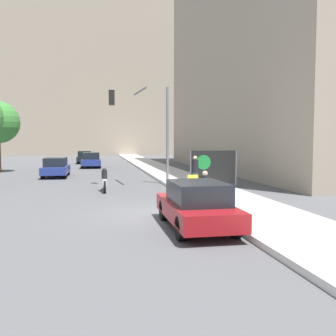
{
  "coord_description": "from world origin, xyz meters",
  "views": [
    {
      "loc": [
        -2.25,
        -12.87,
        2.55
      ],
      "look_at": [
        0.75,
        2.99,
        1.41
      ],
      "focal_mm": 40.0,
      "sensor_mm": 36.0,
      "label": 1
    }
  ],
  "objects_px": {
    "seated_protester": "(205,185)",
    "parked_car_curbside": "(197,205)",
    "car_on_road_midblock": "(91,160)",
    "protest_banner": "(213,167)",
    "car_on_road_nearest": "(56,167)",
    "pedestrian_behind": "(195,172)",
    "car_on_road_distant": "(85,157)",
    "traffic_light_pole": "(147,117)",
    "motorcycle_on_road": "(104,181)"
  },
  "relations": [
    {
      "from": "car_on_road_nearest",
      "to": "seated_protester",
      "type": "bearing_deg",
      "value": -61.61
    },
    {
      "from": "pedestrian_behind",
      "to": "car_on_road_nearest",
      "type": "relative_size",
      "value": 0.38
    },
    {
      "from": "parked_car_curbside",
      "to": "car_on_road_distant",
      "type": "distance_m",
      "value": 34.65
    },
    {
      "from": "seated_protester",
      "to": "car_on_road_nearest",
      "type": "relative_size",
      "value": 0.28
    },
    {
      "from": "car_on_road_distant",
      "to": "parked_car_curbside",
      "type": "bearing_deg",
      "value": -82.84
    },
    {
      "from": "protest_banner",
      "to": "traffic_light_pole",
      "type": "xyz_separation_m",
      "value": [
        -3.28,
        2.5,
        2.8
      ]
    },
    {
      "from": "car_on_road_nearest",
      "to": "car_on_road_distant",
      "type": "distance_m",
      "value": 17.06
    },
    {
      "from": "pedestrian_behind",
      "to": "protest_banner",
      "type": "height_order",
      "value": "protest_banner"
    },
    {
      "from": "car_on_road_nearest",
      "to": "car_on_road_distant",
      "type": "bearing_deg",
      "value": 85.02
    },
    {
      "from": "protest_banner",
      "to": "car_on_road_midblock",
      "type": "height_order",
      "value": "protest_banner"
    },
    {
      "from": "pedestrian_behind",
      "to": "car_on_road_distant",
      "type": "bearing_deg",
      "value": -176.63
    },
    {
      "from": "parked_car_curbside",
      "to": "car_on_road_midblock",
      "type": "height_order",
      "value": "car_on_road_midblock"
    },
    {
      "from": "seated_protester",
      "to": "parked_car_curbside",
      "type": "bearing_deg",
      "value": -114.51
    },
    {
      "from": "motorcycle_on_road",
      "to": "seated_protester",
      "type": "bearing_deg",
      "value": -50.91
    },
    {
      "from": "pedestrian_behind",
      "to": "car_on_road_midblock",
      "type": "distance_m",
      "value": 19.8
    },
    {
      "from": "car_on_road_nearest",
      "to": "car_on_road_midblock",
      "type": "relative_size",
      "value": 0.95
    },
    {
      "from": "protest_banner",
      "to": "car_on_road_midblock",
      "type": "bearing_deg",
      "value": 110.28
    },
    {
      "from": "car_on_road_midblock",
      "to": "motorcycle_on_road",
      "type": "distance_m",
      "value": 18.17
    },
    {
      "from": "protest_banner",
      "to": "parked_car_curbside",
      "type": "relative_size",
      "value": 0.63
    },
    {
      "from": "parked_car_curbside",
      "to": "seated_protester",
      "type": "bearing_deg",
      "value": 70.46
    },
    {
      "from": "seated_protester",
      "to": "car_on_road_midblock",
      "type": "bearing_deg",
      "value": 97.01
    },
    {
      "from": "pedestrian_behind",
      "to": "traffic_light_pole",
      "type": "xyz_separation_m",
      "value": [
        -2.06,
        3.29,
        2.97
      ]
    },
    {
      "from": "seated_protester",
      "to": "car_on_road_midblock",
      "type": "relative_size",
      "value": 0.26
    },
    {
      "from": "pedestrian_behind",
      "to": "car_on_road_nearest",
      "type": "bearing_deg",
      "value": -150.32
    },
    {
      "from": "traffic_light_pole",
      "to": "car_on_road_midblock",
      "type": "height_order",
      "value": "traffic_light_pole"
    },
    {
      "from": "seated_protester",
      "to": "pedestrian_behind",
      "type": "distance_m",
      "value": 4.02
    },
    {
      "from": "seated_protester",
      "to": "pedestrian_behind",
      "type": "xyz_separation_m",
      "value": [
        0.64,
        3.97,
        0.2
      ]
    },
    {
      "from": "traffic_light_pole",
      "to": "motorcycle_on_road",
      "type": "height_order",
      "value": "traffic_light_pole"
    },
    {
      "from": "pedestrian_behind",
      "to": "car_on_road_midblock",
      "type": "height_order",
      "value": "pedestrian_behind"
    },
    {
      "from": "traffic_light_pole",
      "to": "car_on_road_nearest",
      "type": "bearing_deg",
      "value": 133.53
    },
    {
      "from": "car_on_road_nearest",
      "to": "car_on_road_distant",
      "type": "height_order",
      "value": "car_on_road_distant"
    },
    {
      "from": "seated_protester",
      "to": "protest_banner",
      "type": "xyz_separation_m",
      "value": [
        1.85,
        4.76,
        0.37
      ]
    },
    {
      "from": "parked_car_curbside",
      "to": "protest_banner",
      "type": "bearing_deg",
      "value": 69.51
    },
    {
      "from": "car_on_road_nearest",
      "to": "motorcycle_on_road",
      "type": "xyz_separation_m",
      "value": [
        3.29,
        -8.53,
        -0.18
      ]
    },
    {
      "from": "protest_banner",
      "to": "car_on_road_distant",
      "type": "height_order",
      "value": "protest_banner"
    },
    {
      "from": "protest_banner",
      "to": "car_on_road_nearest",
      "type": "xyz_separation_m",
      "value": [
        -9.08,
        8.61,
        -0.48
      ]
    },
    {
      "from": "seated_protester",
      "to": "traffic_light_pole",
      "type": "height_order",
      "value": "traffic_light_pole"
    },
    {
      "from": "car_on_road_midblock",
      "to": "car_on_road_nearest",
      "type": "bearing_deg",
      "value": -103.74
    },
    {
      "from": "seated_protester",
      "to": "car_on_road_midblock",
      "type": "xyz_separation_m",
      "value": [
        -4.88,
        22.98,
        -0.07
      ]
    },
    {
      "from": "motorcycle_on_road",
      "to": "protest_banner",
      "type": "bearing_deg",
      "value": -0.74
    },
    {
      "from": "pedestrian_behind",
      "to": "car_on_road_midblock",
      "type": "bearing_deg",
      "value": -174.05
    },
    {
      "from": "car_on_road_nearest",
      "to": "traffic_light_pole",
      "type": "bearing_deg",
      "value": -46.47
    },
    {
      "from": "seated_protester",
      "to": "car_on_road_distant",
      "type": "relative_size",
      "value": 0.28
    },
    {
      "from": "protest_banner",
      "to": "motorcycle_on_road",
      "type": "bearing_deg",
      "value": 179.26
    },
    {
      "from": "seated_protester",
      "to": "car_on_road_midblock",
      "type": "distance_m",
      "value": 23.49
    },
    {
      "from": "pedestrian_behind",
      "to": "motorcycle_on_road",
      "type": "distance_m",
      "value": 4.68
    },
    {
      "from": "seated_protester",
      "to": "parked_car_curbside",
      "type": "relative_size",
      "value": 0.29
    },
    {
      "from": "car_on_road_distant",
      "to": "motorcycle_on_road",
      "type": "bearing_deg",
      "value": -85.94
    },
    {
      "from": "car_on_road_midblock",
      "to": "parked_car_curbside",
      "type": "bearing_deg",
      "value": -82.71
    },
    {
      "from": "parked_car_curbside",
      "to": "car_on_road_nearest",
      "type": "relative_size",
      "value": 0.96
    }
  ]
}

